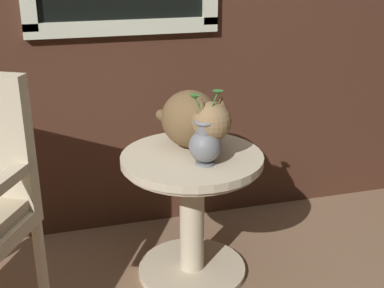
{
  "coord_description": "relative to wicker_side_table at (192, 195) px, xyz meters",
  "views": [
    {
      "loc": [
        -0.29,
        -1.69,
        1.43
      ],
      "look_at": [
        0.26,
        0.27,
        0.64
      ],
      "focal_mm": 48.37,
      "sensor_mm": 36.0,
      "label": 1
    }
  ],
  "objects": [
    {
      "name": "pewter_vase_with_ivy",
      "position": [
        0.02,
        -0.11,
        0.29
      ],
      "size": [
        0.14,
        0.13,
        0.31
      ],
      "color": "slate",
      "rests_on": "wicker_side_table"
    },
    {
      "name": "cat",
      "position": [
        0.03,
        0.07,
        0.32
      ],
      "size": [
        0.3,
        0.59,
        0.27
      ],
      "color": "brown",
      "rests_on": "wicker_side_table"
    },
    {
      "name": "wicker_side_table",
      "position": [
        0.0,
        0.0,
        0.0
      ],
      "size": [
        0.61,
        0.61,
        0.59
      ],
      "color": "beige",
      "rests_on": "ground_plane"
    }
  ]
}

